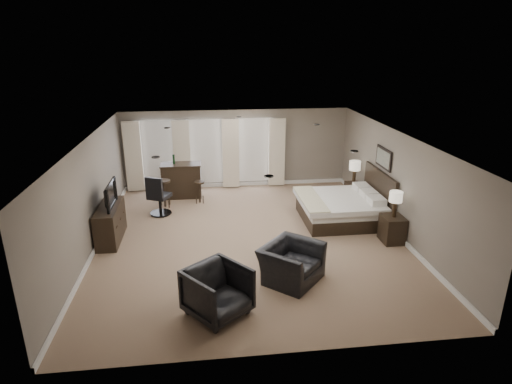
{
  "coord_description": "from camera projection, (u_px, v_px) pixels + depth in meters",
  "views": [
    {
      "loc": [
        -1.04,
        -9.73,
        4.7
      ],
      "look_at": [
        0.2,
        0.4,
        1.1
      ],
      "focal_mm": 30.0,
      "sensor_mm": 36.0,
      "label": 1
    }
  ],
  "objects": [
    {
      "name": "room",
      "position": [
        250.0,
        190.0,
        10.36
      ],
      "size": [
        7.6,
        8.6,
        2.64
      ],
      "color": "#856B55",
      "rests_on": "ground"
    },
    {
      "name": "bar_stool_right",
      "position": [
        200.0,
        192.0,
        13.11
      ],
      "size": [
        0.35,
        0.35,
        0.68
      ],
      "primitive_type": "cube",
      "rotation": [
        0.0,
        0.0,
        0.09
      ],
      "color": "black",
      "rests_on": "ground"
    },
    {
      "name": "nightstand_near",
      "position": [
        392.0,
        229.0,
        10.54
      ],
      "size": [
        0.5,
        0.61,
        0.66
      ],
      "primitive_type": "cube",
      "color": "black",
      "rests_on": "ground"
    },
    {
      "name": "tv",
      "position": [
        108.0,
        204.0,
        10.43
      ],
      "size": [
        0.61,
        1.06,
        0.14
      ],
      "primitive_type": "imported",
      "rotation": [
        0.0,
        0.0,
        1.57
      ],
      "color": "black",
      "rests_on": "dresser"
    },
    {
      "name": "dresser",
      "position": [
        110.0,
        223.0,
        10.6
      ],
      "size": [
        0.5,
        1.54,
        0.89
      ],
      "primitive_type": "cube",
      "color": "black",
      "rests_on": "ground"
    },
    {
      "name": "wall_art",
      "position": [
        383.0,
        158.0,
        11.45
      ],
      "size": [
        0.04,
        0.96,
        0.56
      ],
      "primitive_type": "cube",
      "color": "slate",
      "rests_on": "room"
    },
    {
      "name": "bar_counter",
      "position": [
        182.0,
        180.0,
        13.54
      ],
      "size": [
        1.26,
        0.66,
        1.1
      ],
      "primitive_type": "cube",
      "color": "black",
      "rests_on": "ground"
    },
    {
      "name": "window_bay",
      "position": [
        206.0,
        154.0,
        14.12
      ],
      "size": [
        5.25,
        0.2,
        2.3
      ],
      "color": "silver",
      "rests_on": "room"
    },
    {
      "name": "nightstand_far",
      "position": [
        353.0,
        192.0,
        13.27
      ],
      "size": [
        0.43,
        0.52,
        0.57
      ],
      "primitive_type": "cube",
      "color": "black",
      "rests_on": "ground"
    },
    {
      "name": "desk_chair",
      "position": [
        159.0,
        195.0,
        12.13
      ],
      "size": [
        0.8,
        0.8,
        1.18
      ],
      "primitive_type": "cube",
      "rotation": [
        0.0,
        0.0,
        2.7
      ],
      "color": "black",
      "rests_on": "ground"
    },
    {
      "name": "bar_stool_left",
      "position": [
        164.0,
        193.0,
        12.76
      ],
      "size": [
        0.5,
        0.5,
        0.83
      ],
      "primitive_type": "cube",
      "rotation": [
        0.0,
        0.0,
        0.32
      ],
      "color": "black",
      "rests_on": "ground"
    },
    {
      "name": "armchair_near",
      "position": [
        291.0,
        257.0,
        8.77
      ],
      "size": [
        1.37,
        1.4,
        1.04
      ],
      "primitive_type": "imported",
      "rotation": [
        0.0,
        0.0,
        0.84
      ],
      "color": "black",
      "rests_on": "ground"
    },
    {
      "name": "armchair_far",
      "position": [
        218.0,
        290.0,
        7.64
      ],
      "size": [
        1.35,
        1.34,
        1.02
      ],
      "primitive_type": "imported",
      "rotation": [
        0.0,
        0.0,
        0.68
      ],
      "color": "black",
      "rests_on": "ground"
    },
    {
      "name": "lamp_near",
      "position": [
        395.0,
        204.0,
        10.32
      ],
      "size": [
        0.31,
        0.31,
        0.65
      ],
      "primitive_type": "cube",
      "color": "beige",
      "rests_on": "nightstand_near"
    },
    {
      "name": "lamp_far",
      "position": [
        354.0,
        172.0,
        13.06
      ],
      "size": [
        0.34,
        0.34,
        0.71
      ],
      "primitive_type": "cube",
      "color": "beige",
      "rests_on": "nightstand_far"
    },
    {
      "name": "bed",
      "position": [
        340.0,
        197.0,
        11.68
      ],
      "size": [
        2.18,
        2.08,
        1.39
      ],
      "primitive_type": "cube",
      "color": "silver",
      "rests_on": "ground"
    }
  ]
}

